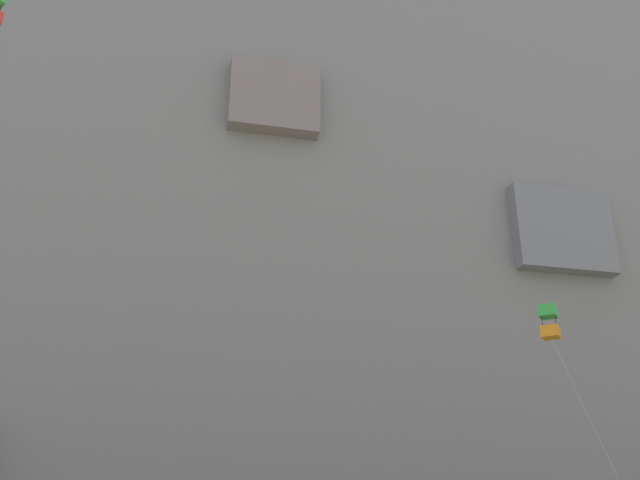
# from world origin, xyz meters

# --- Properties ---
(cliff_face) EXTENTS (180.00, 30.30, 82.65)m
(cliff_face) POSITION_xyz_m (-0.02, 70.18, 41.27)
(cliff_face) COLOR gray
(cliff_face) RESTS_ON ground
(kite_box_front_field) EXTENTS (3.22, 5.46, 17.47)m
(kite_box_front_field) POSITION_xyz_m (13.05, 30.75, 16.46)
(kite_box_front_field) COLOR green
(kite_box_front_field) RESTS_ON ground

